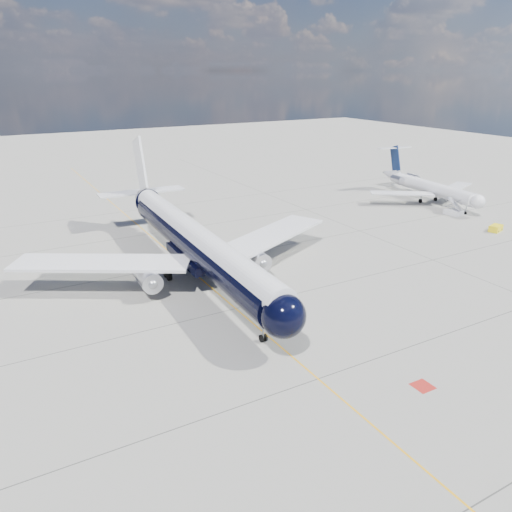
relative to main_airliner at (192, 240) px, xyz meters
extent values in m
plane|color=gray|center=(0.19, 8.83, -4.59)|extent=(320.00, 320.00, 0.00)
cube|color=orange|center=(0.19, 3.83, -4.58)|extent=(0.16, 160.00, 0.01)
cube|color=maroon|center=(6.99, -31.17, -4.58)|extent=(1.60, 1.60, 0.01)
cylinder|color=black|center=(-0.05, -1.42, -0.20)|extent=(5.50, 39.79, 3.97)
sphere|color=black|center=(-0.86, -22.29, -0.20)|extent=(4.12, 4.12, 3.97)
cone|color=black|center=(0.89, 23.09, 0.42)|extent=(4.25, 7.46, 3.97)
cylinder|color=silver|center=(-0.05, -1.42, 0.79)|extent=(4.70, 41.85, 3.09)
cube|color=black|center=(-0.87, -22.49, 0.37)|extent=(2.55, 1.35, 0.57)
cube|color=silver|center=(-10.95, 0.57, -1.14)|extent=(19.95, 14.60, 0.33)
cube|color=silver|center=(10.96, -0.28, -1.14)|extent=(20.32, 13.42, 0.33)
cube|color=black|center=(-0.05, -1.42, -1.67)|extent=(4.78, 10.60, 1.04)
cylinder|color=silver|center=(-6.92, -3.25, -2.34)|extent=(2.52, 4.89, 2.34)
cylinder|color=silver|center=(6.65, -3.77, -2.34)|extent=(2.52, 4.89, 2.34)
sphere|color=gray|center=(-7.00, -5.44, -2.34)|extent=(1.19, 1.19, 1.15)
sphere|color=gray|center=(6.56, -5.96, -2.34)|extent=(1.19, 1.19, 1.15)
cube|color=silver|center=(-6.91, -3.04, -1.56)|extent=(0.36, 3.35, 1.15)
cube|color=silver|center=(6.65, -3.56, -1.56)|extent=(0.36, 3.35, 1.15)
cube|color=silver|center=(0.87, 22.57, 5.75)|extent=(0.59, 6.63, 8.90)
cube|color=silver|center=(0.89, 23.09, 1.26)|extent=(13.69, 3.86, 0.23)
cylinder|color=gray|center=(-0.72, -18.63, -3.28)|extent=(0.20, 0.20, 2.19)
cylinder|color=black|center=(-0.93, -18.63, -4.22)|extent=(0.22, 0.74, 0.73)
cylinder|color=black|center=(-0.51, -18.64, -4.22)|extent=(0.22, 0.74, 0.73)
cylinder|color=gray|center=(-3.33, 0.27, -3.18)|extent=(0.28, 0.28, 1.98)
cylinder|color=gray|center=(3.34, 0.01, -3.18)|extent=(0.28, 0.28, 1.98)
cylinder|color=black|center=(-3.35, -0.30, -4.01)|extent=(0.51, 1.17, 1.15)
cylinder|color=black|center=(-3.31, 0.85, -4.01)|extent=(0.51, 1.17, 1.15)
cylinder|color=black|center=(3.32, -0.56, -4.01)|extent=(0.51, 1.17, 1.15)
cylinder|color=black|center=(3.37, 0.59, -4.01)|extent=(0.51, 1.17, 1.15)
cylinder|color=silver|center=(54.08, 10.93, -1.71)|extent=(4.82, 20.57, 2.51)
sphere|color=silver|center=(52.81, -0.14, -1.71)|extent=(2.78, 2.78, 2.51)
cone|color=silver|center=(55.62, 24.30, -1.34)|extent=(3.02, 4.90, 2.51)
cube|color=black|center=(52.80, -0.23, -1.34)|extent=(1.76, 1.02, 0.42)
cube|color=silver|center=(47.73, 12.59, -2.27)|extent=(11.24, 9.03, 0.20)
cube|color=silver|center=(60.64, 11.11, -2.27)|extent=(11.89, 7.01, 0.20)
cylinder|color=silver|center=(53.10, 19.45, -1.34)|extent=(1.72, 3.11, 1.39)
cylinder|color=silver|center=(56.97, 19.00, -1.34)|extent=(1.72, 3.11, 1.39)
cube|color=silver|center=(53.56, 19.39, -1.34)|extent=(1.09, 1.58, 0.17)
cube|color=silver|center=(56.51, 19.06, -1.34)|extent=(1.09, 1.58, 0.17)
cube|color=#09193F|center=(55.46, 22.91, 2.14)|extent=(0.67, 3.90, 5.69)
cube|color=silver|center=(55.52, 23.47, 4.37)|extent=(7.59, 2.69, 0.15)
cylinder|color=gray|center=(53.08, 2.17, -3.71)|extent=(0.16, 0.16, 1.58)
cylinder|color=black|center=(53.08, 2.17, -4.31)|extent=(0.23, 0.57, 0.56)
cylinder|color=gray|center=(52.34, 12.06, -3.71)|extent=(0.21, 0.21, 1.58)
cylinder|color=gray|center=(56.03, 11.64, -3.71)|extent=(0.21, 0.21, 1.58)
cylinder|color=black|center=(52.34, 12.06, -4.20)|extent=(0.38, 0.81, 0.78)
cylinder|color=black|center=(56.03, 11.64, -4.20)|extent=(0.38, 0.81, 0.78)
cube|color=silver|center=(51.15, 3.17, -4.17)|extent=(2.77, 3.21, 0.84)
cube|color=silver|center=(51.15, 3.17, -2.62)|extent=(1.74, 2.88, 1.94)
cylinder|color=gray|center=(50.60, 3.06, -2.43)|extent=(0.61, 2.61, 1.89)
cylinder|color=gray|center=(51.70, 3.28, -2.43)|extent=(0.61, 2.61, 1.89)
cube|color=yellow|center=(48.97, -6.93, -4.10)|extent=(2.81, 2.08, 0.99)
cylinder|color=black|center=(48.34, -7.62, -4.34)|extent=(0.33, 0.54, 0.50)
cylinder|color=black|center=(49.89, -7.17, -4.34)|extent=(0.33, 0.54, 0.50)
cylinder|color=black|center=(48.06, -6.68, -4.34)|extent=(0.33, 0.54, 0.50)
cylinder|color=black|center=(49.61, -6.23, -4.34)|extent=(0.33, 0.54, 0.50)
camera|label=1|loc=(-21.62, -54.37, 19.45)|focal=35.00mm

